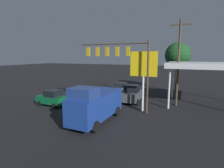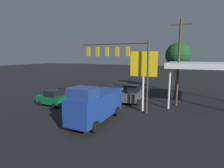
# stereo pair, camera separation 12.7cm
# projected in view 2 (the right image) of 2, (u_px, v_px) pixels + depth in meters

# --- Properties ---
(ground_plane) EXTENTS (200.00, 200.00, 0.00)m
(ground_plane) POSITION_uv_depth(u_px,v_px,m) (105.00, 113.00, 19.05)
(ground_plane) COLOR black
(traffic_signal_assembly) EXTENTS (7.90, 0.43, 7.71)m
(traffic_signal_assembly) POSITION_uv_depth(u_px,v_px,m) (119.00, 57.00, 19.04)
(traffic_signal_assembly) COLOR #473828
(traffic_signal_assembly) RESTS_ON ground
(utility_pole) EXTENTS (2.40, 0.26, 10.31)m
(utility_pole) POSITION_uv_depth(u_px,v_px,m) (179.00, 62.00, 20.89)
(utility_pole) COLOR #473828
(utility_pole) RESTS_ON ground
(gas_station_canopy) EXTENTS (9.39, 7.08, 5.31)m
(gas_station_canopy) POSITION_uv_depth(u_px,v_px,m) (209.00, 66.00, 20.76)
(gas_station_canopy) COLOR silver
(gas_station_canopy) RESTS_ON ground
(price_sign) EXTENTS (2.92, 0.27, 6.59)m
(price_sign) POSITION_uv_depth(u_px,v_px,m) (144.00, 67.00, 18.91)
(price_sign) COLOR silver
(price_sign) RESTS_ON ground
(delivery_truck) EXTENTS (2.72, 6.87, 3.58)m
(delivery_truck) POSITION_uv_depth(u_px,v_px,m) (95.00, 104.00, 16.13)
(delivery_truck) COLOR navy
(delivery_truck) RESTS_ON ground
(sedan_waiting) EXTENTS (2.29, 4.51, 1.93)m
(sedan_waiting) POSITION_uv_depth(u_px,v_px,m) (121.00, 89.00, 27.78)
(sedan_waiting) COLOR silver
(sedan_waiting) RESTS_ON ground
(hatchback_crossing) EXTENTS (3.91, 2.18, 1.97)m
(hatchback_crossing) POSITION_uv_depth(u_px,v_px,m) (52.00, 98.00, 21.66)
(hatchback_crossing) COLOR #0C592D
(hatchback_crossing) RESTS_ON ground
(pickup_parked) EXTENTS (2.30, 5.22, 2.40)m
(pickup_parked) POSITION_uv_depth(u_px,v_px,m) (133.00, 94.00, 23.43)
(pickup_parked) COLOR #474C51
(pickup_parked) RESTS_ON ground
(street_tree) EXTENTS (4.15, 4.15, 8.34)m
(street_tree) POSITION_uv_depth(u_px,v_px,m) (178.00, 55.00, 28.95)
(street_tree) COLOR #4C331E
(street_tree) RESTS_ON ground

